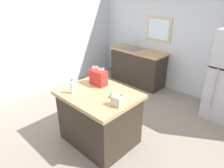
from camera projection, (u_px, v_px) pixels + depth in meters
ground at (108, 137)px, 3.62m from camera, size 6.08×6.08×0.00m
back_wall at (185, 36)px, 4.69m from camera, size 4.87×0.13×2.76m
left_wall at (29, 37)px, 4.55m from camera, size 0.10×5.07×2.76m
kitchen_island at (99, 117)px, 3.37m from camera, size 1.19×0.95×0.91m
sink_counter at (138, 66)px, 5.48m from camera, size 1.47×0.60×1.10m
shopping_bag at (98, 77)px, 3.39m from camera, size 0.29×0.17×0.30m
small_box at (117, 101)px, 2.80m from camera, size 0.16×0.10×0.15m
bottle at (72, 87)px, 3.12m from camera, size 0.07×0.07×0.24m
ear_defenders at (116, 97)px, 3.02m from camera, size 0.21×0.21×0.06m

